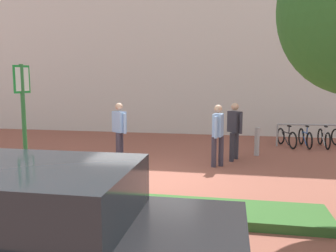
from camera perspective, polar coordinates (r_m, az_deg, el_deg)
name	(u,v)px	position (r m, az deg, el deg)	size (l,w,h in m)	color
ground_plane	(149,176)	(9.00, -3.08, -8.03)	(60.00, 60.00, 0.00)	brown
building_facade	(189,19)	(16.30, 3.31, 16.71)	(28.00, 1.20, 10.00)	silver
planter_strip	(130,206)	(6.78, -6.05, -12.71)	(7.00, 1.10, 0.16)	#336028
parking_sign_post	(24,115)	(7.27, -22.16, 1.69)	(0.13, 0.35, 2.70)	#2D7238
bike_at_sign	(33,184)	(7.65, -20.83, -8.66)	(1.59, 0.68, 0.86)	black
bike_rack_cluster	(315,137)	(13.69, 22.46, -1.70)	(2.65, 1.65, 0.83)	#99999E
bollard_steel	(257,141)	(11.59, 14.08, -2.43)	(0.16, 0.16, 0.90)	#ADADB2
person_suited_navy	(235,128)	(10.70, 10.62, -0.26)	(0.45, 0.51, 1.72)	#2D2D38
person_casual_tan	(119,128)	(10.61, -7.81, -0.27)	(0.52, 0.44, 1.72)	#383342
person_shirt_white	(218,132)	(9.85, 8.00, -0.88)	(0.33, 0.60, 1.72)	#383342
car_black_suv	(35,238)	(4.18, -20.57, -16.52)	(4.31, 2.04, 1.54)	black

